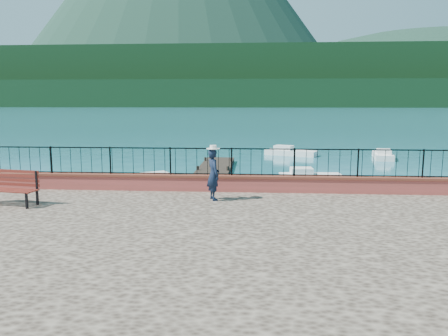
# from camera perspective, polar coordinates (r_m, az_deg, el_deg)

# --- Properties ---
(ground) EXTENTS (2000.00, 2000.00, 0.00)m
(ground) POSITION_cam_1_polar(r_m,az_deg,el_deg) (12.41, 1.43, -12.01)
(ground) COLOR #19596B
(ground) RESTS_ON ground
(parapet) EXTENTS (28.00, 0.46, 0.58)m
(parapet) POSITION_cam_1_polar(r_m,az_deg,el_deg) (15.58, 2.10, -2.01)
(parapet) COLOR #B54441
(parapet) RESTS_ON promenade
(railing) EXTENTS (27.00, 0.05, 0.95)m
(railing) POSITION_cam_1_polar(r_m,az_deg,el_deg) (15.45, 2.11, 0.78)
(railing) COLOR black
(railing) RESTS_ON parapet
(dock) EXTENTS (2.00, 16.00, 0.30)m
(dock) POSITION_cam_1_polar(r_m,az_deg,el_deg) (24.11, -1.97, -1.38)
(dock) COLOR #2D231C
(dock) RESTS_ON ground
(far_forest) EXTENTS (900.00, 60.00, 18.00)m
(far_forest) POSITION_cam_1_polar(r_m,az_deg,el_deg) (311.63, 4.09, 9.62)
(far_forest) COLOR black
(far_forest) RESTS_ON ground
(foothills) EXTENTS (900.00, 120.00, 44.00)m
(foothills) POSITION_cam_1_polar(r_m,az_deg,el_deg) (372.01, 4.12, 11.49)
(foothills) COLOR black
(foothills) RESTS_ON ground
(companion_hill) EXTENTS (448.00, 384.00, 180.00)m
(companion_hill) POSITION_cam_1_polar(r_m,az_deg,el_deg) (612.29, 25.37, 7.55)
(companion_hill) COLOR #142D23
(companion_hill) RESTS_ON ground
(park_bench) EXTENTS (2.01, 0.94, 1.07)m
(park_bench) POSITION_cam_1_polar(r_m,az_deg,el_deg) (15.11, -26.37, -3.16)
(park_bench) COLOR black
(park_bench) RESTS_ON promenade
(person) EXTENTS (0.62, 0.72, 1.67)m
(person) POSITION_cam_1_polar(r_m,az_deg,el_deg) (14.14, -1.40, -0.86)
(person) COLOR black
(person) RESTS_ON promenade
(hat) EXTENTS (0.44, 0.44, 0.12)m
(hat) POSITION_cam_1_polar(r_m,az_deg,el_deg) (14.02, -1.41, 2.75)
(hat) COLOR white
(hat) RESTS_ON person
(boat_0) EXTENTS (4.23, 3.34, 0.80)m
(boat_0) POSITION_cam_1_polar(r_m,az_deg,el_deg) (22.70, -7.65, -1.45)
(boat_0) COLOR silver
(boat_0) RESTS_ON ground
(boat_1) EXTENTS (3.41, 1.47, 0.80)m
(boat_1) POSITION_cam_1_polar(r_m,az_deg,el_deg) (24.34, 11.25, -0.85)
(boat_1) COLOR silver
(boat_1) RESTS_ON ground
(boat_4) EXTENTS (4.32, 2.83, 0.80)m
(boat_4) POSITION_cam_1_polar(r_m,az_deg,el_deg) (35.87, 8.74, 2.28)
(boat_4) COLOR white
(boat_4) RESTS_ON ground
(boat_5) EXTENTS (1.91, 3.79, 0.80)m
(boat_5) POSITION_cam_1_polar(r_m,az_deg,el_deg) (35.71, 20.05, 1.82)
(boat_5) COLOR silver
(boat_5) RESTS_ON ground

